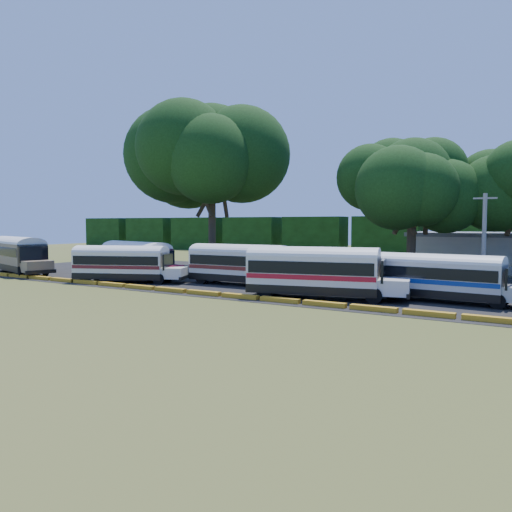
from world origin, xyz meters
The scene contains 14 objects.
ground centered at (0.00, 0.00, 0.00)m, with size 160.00×160.00×0.00m, color #44531B.
asphalt_strip centered at (1.00, 12.00, 0.01)m, with size 64.00×24.00×0.02m, color black.
curb centered at (0.00, 1.00, 0.15)m, with size 53.70×0.45×0.30m.
terminal_building centered at (18.00, 30.00, 2.03)m, with size 19.00×9.00×4.00m.
treeline_backdrop centered at (0.00, 48.00, 3.00)m, with size 130.00×4.00×6.00m.
bus_beige centered at (-23.13, 3.22, 2.08)m, with size 11.34×5.58×3.62m.
bus_red centered at (-10.49, 6.74, 1.89)m, with size 10.30×4.75×3.29m.
bus_cream_west centered at (-8.72, 3.36, 1.75)m, with size 9.58×5.66×3.09m.
bus_cream_east centered at (0.59, 7.03, 1.85)m, with size 10.01×2.77×3.27m.
bus_white_red centered at (8.76, 3.63, 1.93)m, with size 10.69×4.76×3.41m.
bus_white_blue centered at (16.07, 6.48, 1.71)m, with size 9.34×2.90×3.02m.
tree_west centered at (-9.91, 17.33, 12.48)m, with size 13.96×13.96×17.62m.
tree_center centered at (10.84, 19.31, 8.87)m, with size 9.78×9.78×12.50m.
utility_pole centered at (17.55, 13.38, 3.66)m, with size 1.60×0.30×7.10m.
Camera 1 is at (22.42, -26.09, 4.94)m, focal length 35.00 mm.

